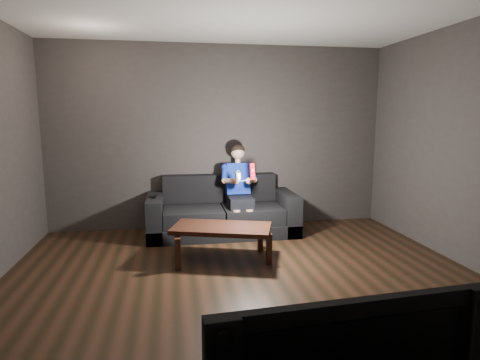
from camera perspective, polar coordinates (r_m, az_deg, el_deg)
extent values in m
plane|color=black|center=(3.92, 1.70, -16.11)|extent=(5.00, 5.00, 0.00)
cube|color=#362F2E|center=(6.02, -2.94, 6.09)|extent=(5.00, 0.04, 2.70)
cube|color=#362F2E|center=(1.24, 25.48, -6.78)|extent=(5.00, 0.04, 2.70)
cube|color=black|center=(5.77, -2.49, -6.75)|extent=(2.09, 0.90, 0.18)
cube|color=black|center=(5.59, -6.65, -5.21)|extent=(0.81, 0.64, 0.22)
cube|color=black|center=(5.69, 1.80, -4.89)|extent=(0.81, 0.64, 0.22)
cube|color=black|center=(5.99, -2.94, -1.13)|extent=(1.67, 0.21, 0.41)
cube|color=black|center=(5.69, -11.97, -5.16)|extent=(0.21, 0.90, 0.57)
cube|color=black|center=(5.91, 6.60, -4.48)|extent=(0.21, 0.90, 0.57)
cube|color=black|center=(5.60, 0.04, -3.17)|extent=(0.33, 0.42, 0.15)
cube|color=#002597|center=(5.76, -0.33, 0.20)|extent=(0.33, 0.24, 0.46)
cube|color=#E2EF10|center=(5.65, -0.17, 0.72)|extent=(0.10, 0.10, 0.11)
cube|color=#B12506|center=(5.65, -0.16, 0.71)|extent=(0.07, 0.07, 0.07)
cylinder|color=tan|center=(5.72, -0.33, 2.72)|extent=(0.08, 0.08, 0.07)
sphere|color=tan|center=(5.71, -0.33, 3.99)|extent=(0.20, 0.20, 0.20)
ellipsoid|color=black|center=(5.72, -0.35, 4.22)|extent=(0.21, 0.21, 0.18)
cylinder|color=#002597|center=(5.65, -2.26, 0.87)|extent=(0.09, 0.25, 0.21)
cylinder|color=#002597|center=(5.71, 1.82, 0.97)|extent=(0.09, 0.25, 0.21)
cylinder|color=tan|center=(5.49, -1.39, 0.11)|extent=(0.15, 0.26, 0.11)
cylinder|color=tan|center=(5.54, 1.67, 0.19)|extent=(0.15, 0.26, 0.11)
sphere|color=tan|center=(5.40, -0.59, -0.17)|extent=(0.09, 0.09, 0.09)
sphere|color=tan|center=(5.43, 1.26, -0.12)|extent=(0.09, 0.09, 0.09)
cylinder|color=tan|center=(5.43, -0.49, -6.21)|extent=(0.10, 0.10, 0.38)
cylinder|color=tan|center=(5.46, 1.36, -6.12)|extent=(0.10, 0.10, 0.38)
cube|color=red|center=(5.17, 1.76, 1.22)|extent=(0.06, 0.09, 0.21)
cube|color=maroon|center=(5.14, 1.82, 1.84)|extent=(0.03, 0.02, 0.03)
cylinder|color=white|center=(5.15, 1.82, 1.03)|extent=(0.02, 0.01, 0.02)
ellipsoid|color=white|center=(5.15, -0.18, 0.62)|extent=(0.08, 0.10, 0.15)
cylinder|color=black|center=(5.11, -0.12, 1.16)|extent=(0.03, 0.01, 0.03)
cube|color=black|center=(5.57, -12.09, -2.29)|extent=(0.05, 0.16, 0.03)
cube|color=black|center=(5.62, -12.08, -2.03)|extent=(0.02, 0.02, 0.00)
cube|color=black|center=(4.67, -2.63, -6.86)|extent=(1.24, 0.87, 0.05)
cube|color=black|center=(4.49, -8.82, -10.39)|extent=(0.06, 0.06, 0.36)
cube|color=black|center=(4.61, 4.14, -9.77)|extent=(0.06, 0.06, 0.36)
cube|color=black|center=(4.92, -8.91, -8.62)|extent=(0.06, 0.06, 0.36)
cube|color=black|center=(5.03, 2.89, -8.11)|extent=(0.06, 0.06, 0.36)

